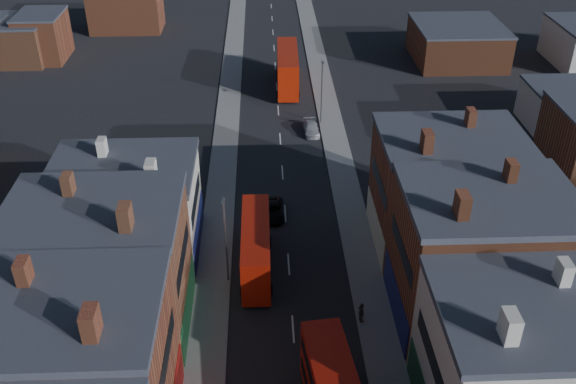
{
  "coord_description": "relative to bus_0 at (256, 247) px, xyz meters",
  "views": [
    {
      "loc": [
        -1.88,
        -12.2,
        35.06
      ],
      "look_at": [
        0.0,
        33.4,
        6.59
      ],
      "focal_mm": 40.0,
      "sensor_mm": 36.0,
      "label": 1
    }
  ],
  "objects": [
    {
      "name": "pavement_west",
      "position": [
        -3.7,
        18.6,
        -2.34
      ],
      "size": [
        3.0,
        200.0,
        0.12
      ],
      "primitive_type": "cube",
      "color": "gray",
      "rests_on": "ground"
    },
    {
      "name": "pavement_east",
      "position": [
        9.3,
        18.6,
        -2.34
      ],
      "size": [
        3.0,
        200.0,
        0.12
      ],
      "primitive_type": "cube",
      "color": "gray",
      "rests_on": "ground"
    },
    {
      "name": "lamp_post_2",
      "position": [
        -2.4,
        -1.4,
        2.3
      ],
      "size": [
        0.25,
        0.7,
        8.12
      ],
      "color": "slate",
      "rests_on": "ground"
    },
    {
      "name": "lamp_post_3",
      "position": [
        8.0,
        28.6,
        2.3
      ],
      "size": [
        0.25,
        0.7,
        8.12
      ],
      "color": "slate",
      "rests_on": "ground"
    },
    {
      "name": "bus_0",
      "position": [
        0.0,
        0.0,
        0.0
      ],
      "size": [
        2.64,
        10.31,
        4.45
      ],
      "rotation": [
        0.0,
        0.0,
        -0.0
      ],
      "color": "red",
      "rests_on": "ground"
    },
    {
      "name": "bus_2",
      "position": [
        4.32,
        40.26,
        0.43
      ],
      "size": [
        3.29,
        12.23,
        5.26
      ],
      "rotation": [
        0.0,
        0.0,
        -0.02
      ],
      "color": "#A81B07",
      "rests_on": "ground"
    },
    {
      "name": "car_2",
      "position": [
        1.6,
        8.3,
        -1.78
      ],
      "size": [
        2.11,
        4.47,
        1.23
      ],
      "primitive_type": "imported",
      "rotation": [
        0.0,
        0.0,
        0.01
      ],
      "color": "black",
      "rests_on": "ground"
    },
    {
      "name": "car_3",
      "position": [
        6.6,
        25.93,
        -1.79
      ],
      "size": [
        1.91,
        4.31,
        1.23
      ],
      "primitive_type": "imported",
      "rotation": [
        0.0,
        0.0,
        0.05
      ],
      "color": "#BCBCBC",
      "rests_on": "ground"
    },
    {
      "name": "ped_3",
      "position": [
        8.1,
        -6.86,
        -1.4
      ],
      "size": [
        0.68,
        1.11,
        1.77
      ],
      "primitive_type": "imported",
      "rotation": [
        0.0,
        0.0,
        1.78
      ],
      "color": "#4F4A44",
      "rests_on": "pavement_east"
    }
  ]
}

